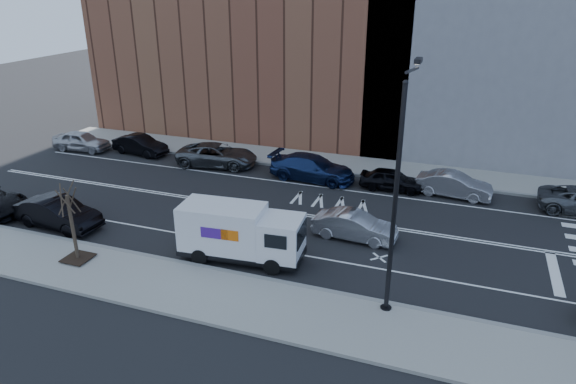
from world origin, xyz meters
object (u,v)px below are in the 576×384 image
Objects in this scene: fedex_van at (240,233)px; far_parked_a at (81,141)px; far_parked_b at (140,145)px; driving_sedan at (355,226)px.

far_parked_a is (-18.30, 10.98, -0.64)m from fedex_van.
far_parked_a is 1.01× the size of far_parked_b.
far_parked_a is 4.81m from far_parked_b.
far_parked_a is 1.04× the size of driving_sedan.
fedex_van is 1.36× the size of far_parked_a.
far_parked_b is 1.03× the size of driving_sedan.
fedex_van reaches higher than driving_sedan.
far_parked_b is 19.68m from driving_sedan.
driving_sedan is at bearing 35.54° from fedex_van.
far_parked_a is 23.90m from driving_sedan.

